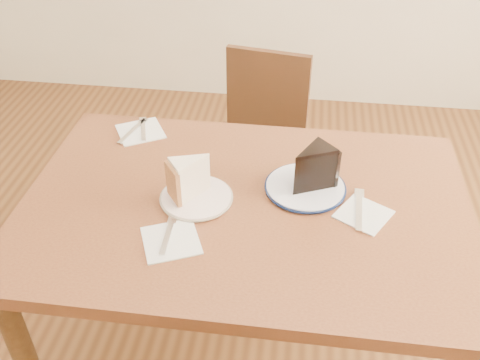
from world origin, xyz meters
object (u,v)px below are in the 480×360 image
(table, at_px, (245,229))
(plate_cream, at_px, (196,198))
(carrot_cake, at_px, (193,178))
(plate_navy, at_px, (305,187))
(chocolate_cake, at_px, (310,171))
(chair_far, at_px, (258,146))

(table, bearing_deg, plate_cream, -177.42)
(table, height_order, carrot_cake, carrot_cake)
(plate_cream, bearing_deg, table, 2.58)
(plate_navy, bearing_deg, table, -153.58)
(table, xyz_separation_m, plate_cream, (-0.13, -0.01, 0.10))
(plate_navy, relative_size, chocolate_cake, 1.86)
(carrot_cake, bearing_deg, plate_navy, 67.68)
(carrot_cake, height_order, chocolate_cake, chocolate_cake)
(plate_navy, height_order, carrot_cake, carrot_cake)
(table, distance_m, plate_navy, 0.20)
(chair_far, bearing_deg, carrot_cake, 91.97)
(chair_far, distance_m, chocolate_cake, 0.77)
(plate_cream, height_order, plate_navy, same)
(chocolate_cake, bearing_deg, carrot_cake, 58.53)
(carrot_cake, distance_m, chocolate_cake, 0.32)
(chair_far, distance_m, plate_navy, 0.74)
(plate_navy, bearing_deg, chocolate_cake, -33.27)
(chair_far, height_order, plate_cream, chair_far)
(table, bearing_deg, chocolate_cake, 23.30)
(table, bearing_deg, chair_far, 92.88)
(plate_cream, xyz_separation_m, plate_navy, (0.29, 0.08, 0.00))
(table, height_order, chair_far, chair_far)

